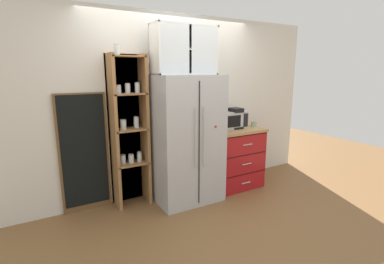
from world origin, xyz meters
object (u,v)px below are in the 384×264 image
Objects in this scene: mug_red at (236,125)px; chalkboard_menu at (84,153)px; microwave at (230,119)px; mug_sage at (254,124)px; refrigerator at (186,139)px; bottle_green at (216,122)px; coffee_maker at (234,118)px.

chalkboard_menu reaches higher than mug_red.
microwave is at bearing 119.62° from mug_red.
refrigerator is at bearing 178.28° from mug_sage.
refrigerator reaches higher than mug_red.
refrigerator reaches higher than mug_sage.
refrigerator reaches higher than bottle_green.
refrigerator is at bearing -179.26° from mug_red.
microwave is (0.82, 0.09, 0.19)m from refrigerator.
microwave is 1.42× the size of coffee_maker.
bottle_green is 0.18× the size of chalkboard_menu.
mug_sage is 0.96× the size of mug_red.
bottle_green is (-0.34, 0.04, 0.07)m from mug_red.
microwave is at bearing 6.31° from refrigerator.
coffee_maker is (0.86, 0.05, 0.21)m from refrigerator.
microwave is 0.30m from bottle_green.
coffee_maker is 2.18m from chalkboard_menu.
refrigerator is 0.56m from bottle_green.
bottle_green is at bearing -8.79° from chalkboard_menu.
coffee_maker is at bearing 3.23° from refrigerator.
refrigerator is 15.71× the size of mug_red.
microwave is at bearing 160.63° from mug_sage.
mug_sage is (0.32, -0.08, -0.11)m from coffee_maker.
chalkboard_menu is at bearing 172.50° from coffee_maker.
mug_red is 0.41× the size of bottle_green.
microwave reaches higher than mug_sage.
coffee_maker is 2.83× the size of mug_red.
refrigerator reaches higher than chalkboard_menu.
microwave is at bearing 7.59° from bottle_green.
refrigerator is 16.30× the size of mug_sage.
refrigerator is 1.14× the size of chalkboard_menu.
mug_red reaches higher than mug_sage.
chalkboard_menu is at bearing 171.52° from mug_sage.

